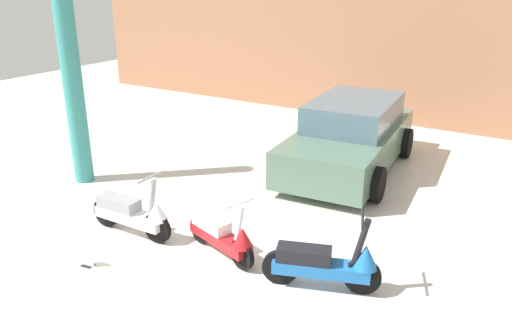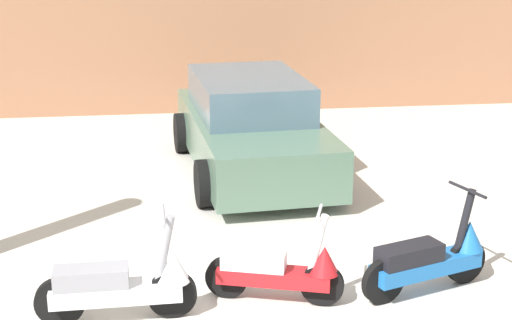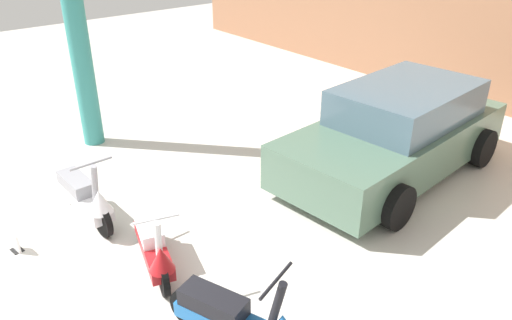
{
  "view_description": "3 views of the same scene",
  "coord_description": "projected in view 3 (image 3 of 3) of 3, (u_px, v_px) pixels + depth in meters",
  "views": [
    {
      "loc": [
        3.96,
        -3.98,
        3.72
      ],
      "look_at": [
        0.04,
        2.46,
        0.93
      ],
      "focal_mm": 35.0,
      "sensor_mm": 36.0,
      "label": 1
    },
    {
      "loc": [
        -0.72,
        -5.88,
        3.63
      ],
      "look_at": [
        0.35,
        2.65,
        0.96
      ],
      "focal_mm": 55.0,
      "sensor_mm": 36.0,
      "label": 2
    },
    {
      "loc": [
        4.72,
        -1.03,
        3.85
      ],
      "look_at": [
        0.39,
        2.52,
        0.97
      ],
      "focal_mm": 35.0,
      "sensor_mm": 36.0,
      "label": 3
    }
  ],
  "objects": [
    {
      "name": "ground_plane",
      "position": [
        60.0,
        290.0,
        5.59
      ],
      "size": [
        28.0,
        28.0,
        0.0
      ],
      "primitive_type": "plane",
      "color": "silver"
    },
    {
      "name": "wall_back",
      "position": [
        496.0,
        25.0,
        9.88
      ],
      "size": [
        19.6,
        0.12,
        3.46
      ],
      "primitive_type": "cube",
      "color": "#9E6B4C",
      "rests_on": "ground_plane"
    },
    {
      "name": "scooter_front_left",
      "position": [
        86.0,
        197.0,
        6.66
      ],
      "size": [
        1.5,
        0.54,
        1.05
      ],
      "rotation": [
        0.0,
        0.0,
        0.02
      ],
      "color": "black",
      "rests_on": "ground_plane"
    },
    {
      "name": "scooter_front_right",
      "position": [
        154.0,
        247.0,
        5.74
      ],
      "size": [
        1.34,
        0.66,
        0.96
      ],
      "rotation": [
        0.0,
        0.0,
        -0.3
      ],
      "color": "black",
      "rests_on": "ground_plane"
    },
    {
      "name": "scooter_front_center",
      "position": [
        238.0,
        320.0,
        4.68
      ],
      "size": [
        1.43,
        0.75,
        1.04
      ],
      "rotation": [
        0.0,
        0.0,
        0.34
      ],
      "color": "black",
      "rests_on": "ground_plane"
    },
    {
      "name": "car_rear_left",
      "position": [
        397.0,
        133.0,
        7.8
      ],
      "size": [
        2.26,
        4.26,
        1.4
      ],
      "rotation": [
        0.0,
        0.0,
        -1.49
      ],
      "color": "#51705B",
      "rests_on": "ground_plane"
    },
    {
      "name": "placard_near_left_scooter",
      "position": [
        15.0,
        243.0,
        6.18
      ],
      "size": [
        0.2,
        0.14,
        0.26
      ],
      "rotation": [
        0.0,
        0.0,
        0.14
      ],
      "color": "black",
      "rests_on": "ground_plane"
    },
    {
      "name": "support_column_side",
      "position": [
        80.0,
        48.0,
        8.3
      ],
      "size": [
        0.35,
        0.35,
        3.46
      ],
      "primitive_type": "cylinder",
      "color": "teal",
      "rests_on": "ground_plane"
    }
  ]
}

